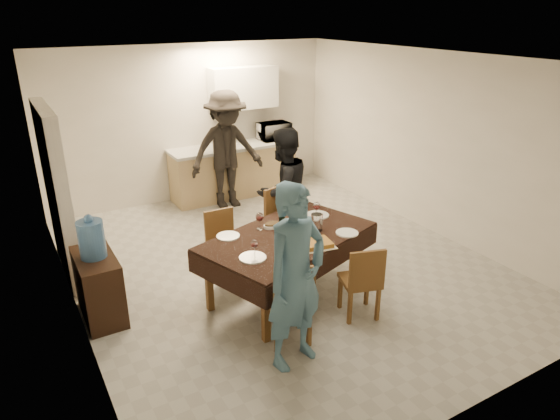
{
  "coord_description": "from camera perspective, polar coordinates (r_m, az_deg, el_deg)",
  "views": [
    {
      "loc": [
        -2.92,
        -5.02,
        3.13
      ],
      "look_at": [
        -0.19,
        -0.3,
        0.91
      ],
      "focal_mm": 32.0,
      "sensor_mm": 36.0,
      "label": 1
    }
  ],
  "objects": [
    {
      "name": "wine_glass_b",
      "position": [
        6.03,
        4.18,
        -0.0
      ],
      "size": [
        0.09,
        0.09,
        0.21
      ],
      "primitive_type": null,
      "color": "white",
      "rests_on": "dining_table"
    },
    {
      "name": "person_far",
      "position": [
        6.67,
        0.33,
        2.19
      ],
      "size": [
        0.95,
        0.81,
        1.71
      ],
      "primitive_type": "imported",
      "rotation": [
        0.0,
        0.0,
        3.37
      ],
      "color": "black",
      "rests_on": "floor"
    },
    {
      "name": "person_kitchen",
      "position": [
        8.21,
        -6.13,
        6.79
      ],
      "size": [
        1.25,
        0.72,
        1.94
      ],
      "primitive_type": "imported",
      "color": "black",
      "rests_on": "floor"
    },
    {
      "name": "salad_bowl",
      "position": [
        5.88,
        2.53,
        -1.26
      ],
      "size": [
        0.2,
        0.2,
        0.08
      ],
      "primitive_type": "cylinder",
      "color": "white",
      "rests_on": "dining_table"
    },
    {
      "name": "chair_near_right",
      "position": [
        5.35,
        9.72,
        -7.35
      ],
      "size": [
        0.49,
        0.5,
        0.46
      ],
      "rotation": [
        0.0,
        0.0,
        -0.31
      ],
      "color": "brown",
      "rests_on": "floor"
    },
    {
      "name": "wine_bottle",
      "position": [
        5.56,
        0.22,
        -1.42
      ],
      "size": [
        0.07,
        0.07,
        0.29
      ],
      "primitive_type": null,
      "color": "black",
      "rests_on": "dining_table"
    },
    {
      "name": "kitchen_worktop",
      "position": [
        8.76,
        -5.39,
        7.22
      ],
      "size": [
        2.24,
        0.64,
        0.05
      ],
      "primitive_type": "cube",
      "color": "beige",
      "rests_on": "kitchen_base_cabinet"
    },
    {
      "name": "wall_left",
      "position": [
        5.36,
        -23.67,
        0.23
      ],
      "size": [
        0.02,
        6.0,
        2.6
      ],
      "primitive_type": "cube",
      "color": "white",
      "rests_on": "floor"
    },
    {
      "name": "dining_table",
      "position": [
        5.62,
        0.92,
        -3.2
      ],
      "size": [
        2.2,
        1.69,
        0.76
      ],
      "rotation": [
        0.0,
        0.0,
        0.32
      ],
      "color": "black",
      "rests_on": "floor"
    },
    {
      "name": "plate_near_right",
      "position": [
        5.69,
        7.67,
        -2.61
      ],
      "size": [
        0.26,
        0.26,
        0.01
      ],
      "primitive_type": "cylinder",
      "color": "white",
      "rests_on": "dining_table"
    },
    {
      "name": "wall_front",
      "position": [
        4.0,
        22.47,
        -6.96
      ],
      "size": [
        5.0,
        0.02,
        2.6
      ],
      "primitive_type": "cube",
      "color": "white",
      "rests_on": "floor"
    },
    {
      "name": "kitchen_base_cabinet",
      "position": [
        8.89,
        -5.28,
        4.38
      ],
      "size": [
        2.2,
        0.6,
        0.86
      ],
      "primitive_type": "cube",
      "color": "tan",
      "rests_on": "floor"
    },
    {
      "name": "wine_glass_c",
      "position": [
        5.72,
        -2.34,
        -1.26
      ],
      "size": [
        0.09,
        0.09,
        0.21
      ],
      "primitive_type": null,
      "color": "white",
      "rests_on": "dining_table"
    },
    {
      "name": "stub_partition",
      "position": [
        6.58,
        -24.11,
        1.72
      ],
      "size": [
        0.15,
        1.4,
        2.1
      ],
      "primitive_type": "cube",
      "color": "beige",
      "rests_on": "floor"
    },
    {
      "name": "chair_far_left",
      "position": [
        6.07,
        -6.03,
        -3.56
      ],
      "size": [
        0.39,
        0.39,
        0.45
      ],
      "rotation": [
        0.0,
        0.0,
        3.11
      ],
      "color": "brown",
      "rests_on": "floor"
    },
    {
      "name": "water_pitcher",
      "position": [
        5.7,
        4.2,
        -1.4
      ],
      "size": [
        0.13,
        0.13,
        0.2
      ],
      "primitive_type": "cylinder",
      "color": "white",
      "rests_on": "dining_table"
    },
    {
      "name": "savoury_tart",
      "position": [
        5.36,
        3.94,
        -3.88
      ],
      "size": [
        0.46,
        0.38,
        0.05
      ],
      "primitive_type": "cube",
      "rotation": [
        0.0,
        0.0,
        -0.16
      ],
      "color": "#BE8E37",
      "rests_on": "dining_table"
    },
    {
      "name": "floor",
      "position": [
        6.6,
        0.09,
        -6.16
      ],
      "size": [
        5.0,
        6.0,
        0.02
      ],
      "primitive_type": "cube",
      "color": "#B0B0AB",
      "rests_on": "ground"
    },
    {
      "name": "ceiling",
      "position": [
        5.83,
        0.11,
        16.94
      ],
      "size": [
        5.0,
        6.0,
        0.02
      ],
      "primitive_type": "cube",
      "color": "white",
      "rests_on": "wall_back"
    },
    {
      "name": "wall_back",
      "position": [
        8.73,
        -10.01,
        9.73
      ],
      "size": [
        5.0,
        0.02,
        2.6
      ],
      "primitive_type": "cube",
      "color": "white",
      "rests_on": "floor"
    },
    {
      "name": "water_jug",
      "position": [
        5.47,
        -20.74,
        -3.16
      ],
      "size": [
        0.27,
        0.27,
        0.4
      ],
      "primitive_type": "cylinder",
      "color": "#5087CD",
      "rests_on": "console"
    },
    {
      "name": "chair_near_left",
      "position": [
        4.87,
        1.44,
        -9.78
      ],
      "size": [
        0.49,
        0.49,
        0.49
      ],
      "rotation": [
        0.0,
        0.0,
        -0.21
      ],
      "color": "brown",
      "rests_on": "floor"
    },
    {
      "name": "upper_cabinet",
      "position": [
        8.81,
        -4.2,
        13.76
      ],
      "size": [
        1.2,
        0.34,
        0.7
      ],
      "primitive_type": "cube",
      "color": "white",
      "rests_on": "wall_back"
    },
    {
      "name": "wall_right",
      "position": [
        7.61,
        16.73,
        7.32
      ],
      "size": [
        0.02,
        6.0,
        2.6
      ],
      "primitive_type": "cube",
      "color": "white",
      "rests_on": "floor"
    },
    {
      "name": "microwave",
      "position": [
        9.08,
        -0.68,
        9.0
      ],
      "size": [
        0.55,
        0.37,
        0.31
      ],
      "primitive_type": "imported",
      "rotation": [
        0.0,
        0.0,
        3.14
      ],
      "color": "white",
      "rests_on": "kitchen_worktop"
    },
    {
      "name": "person_near",
      "position": [
        4.5,
        1.82,
        -7.71
      ],
      "size": [
        0.72,
        0.55,
        1.79
      ],
      "primitive_type": "imported",
      "rotation": [
        0.0,
        0.0,
        0.2
      ],
      "color": "teal",
      "rests_on": "floor"
    },
    {
      "name": "console",
      "position": [
        5.72,
        -19.98,
        -8.26
      ],
      "size": [
        0.39,
        0.78,
        0.72
      ],
      "primitive_type": "cube",
      "color": "black",
      "rests_on": "floor"
    },
    {
      "name": "plate_near_left",
      "position": [
        5.11,
        -3.14,
        -5.45
      ],
      "size": [
        0.28,
        0.28,
        0.02
      ],
      "primitive_type": "cylinder",
      "color": "white",
      "rests_on": "dining_table"
    },
    {
      "name": "wine_glass_a",
      "position": [
        5.13,
        -2.92,
        -4.3
      ],
      "size": [
        0.08,
        0.08,
        0.18
      ],
      "primitive_type": null,
      "color": "white",
      "rests_on": "dining_table"
    },
    {
      "name": "mushroom_dish",
      "position": [
        5.8,
        -0.93,
        -1.82
      ],
      "size": [
        0.19,
        0.19,
        0.03
      ],
      "primitive_type": "cylinder",
      "color": "white",
      "rests_on": "dining_table"
    },
    {
      "name": "plate_far_right",
      "position": [
        6.14,
        4.28,
        -0.58
      ],
      "size": [
        0.29,
        0.29,
        0.02
      ],
      "primitive_type": "cylinder",
      "color": "white",
      "rests_on": "dining_table"
    },
    {
      "name": "chair_far_right",
      "position": [
        6.4,
        1.33,
        -1.16
      ],
      "size": [
        0.55,
        0.56,
        0.53
      ],
      "rotation": [
        0.0,
        0.0,
        3.42
      ],
      "color": "brown",
      "rests_on": "floor"
    },
    {
      "name": "plate_far_left",
      "position": [
        5.6,
        -5.95,
        -2.97
      ],
      "size": [
        0.26,
        0.26,
        0.02
      ],
      "primitive_type": "cylinder",
      "color": "white",
      "rests_on": "dining_table"
    }
  ]
}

